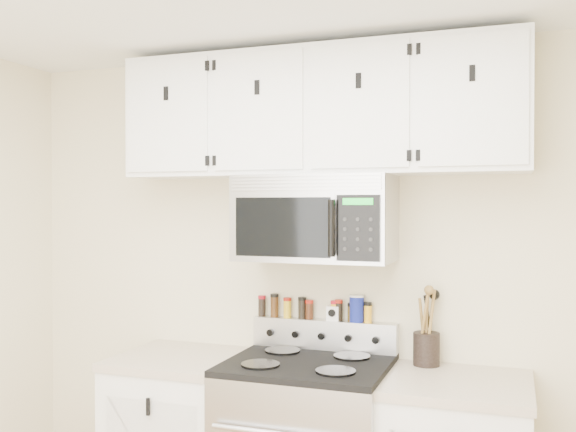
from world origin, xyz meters
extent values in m
cube|color=beige|center=(0.00, 1.75, 1.25)|extent=(3.50, 0.01, 2.50)
cube|color=black|center=(0.00, 1.43, 0.94)|extent=(0.76, 0.65, 0.03)
cube|color=#B7B7BA|center=(0.00, 1.71, 1.03)|extent=(0.76, 0.08, 0.15)
cylinder|color=black|center=(-0.18, 1.28, 0.96)|extent=(0.18, 0.18, 0.01)
cylinder|color=black|center=(0.18, 1.28, 0.96)|extent=(0.18, 0.18, 0.01)
cylinder|color=black|center=(-0.18, 1.57, 0.96)|extent=(0.18, 0.18, 0.01)
cylinder|color=black|center=(0.18, 1.57, 0.96)|extent=(0.18, 0.18, 0.01)
cube|color=tan|center=(-0.69, 1.45, 0.90)|extent=(0.64, 0.62, 0.04)
cube|color=tan|center=(0.69, 1.45, 0.90)|extent=(0.64, 0.62, 0.04)
cube|color=#9E9EA3|center=(0.00, 1.56, 1.63)|extent=(0.76, 0.38, 0.42)
cube|color=#B7B7BA|center=(0.00, 1.36, 1.80)|extent=(0.73, 0.01, 0.08)
cube|color=black|center=(-0.10, 1.36, 1.59)|extent=(0.47, 0.01, 0.28)
cube|color=black|center=(0.26, 1.36, 1.59)|extent=(0.20, 0.01, 0.30)
cylinder|color=black|center=(0.15, 1.33, 1.59)|extent=(0.03, 0.03, 0.26)
cube|color=white|center=(0.00, 1.58, 2.15)|extent=(2.00, 0.33, 0.62)
cube|color=white|center=(-0.75, 1.41, 2.15)|extent=(0.46, 0.01, 0.57)
cube|color=black|center=(-0.75, 1.41, 2.26)|extent=(0.02, 0.01, 0.07)
cube|color=white|center=(-0.25, 1.41, 2.15)|extent=(0.46, 0.01, 0.57)
cube|color=black|center=(-0.25, 1.41, 2.26)|extent=(0.03, 0.01, 0.07)
cube|color=white|center=(0.25, 1.41, 2.15)|extent=(0.46, 0.01, 0.57)
cube|color=black|center=(0.25, 1.41, 2.26)|extent=(0.03, 0.01, 0.07)
cube|color=white|center=(0.75, 1.41, 2.15)|extent=(0.46, 0.01, 0.57)
cube|color=black|center=(0.75, 1.41, 2.26)|extent=(0.02, 0.01, 0.07)
cylinder|color=black|center=(0.53, 1.66, 1.00)|extent=(0.13, 0.13, 0.16)
cylinder|color=olive|center=(0.53, 1.66, 1.12)|extent=(0.01, 0.01, 0.30)
cylinder|color=olive|center=(0.55, 1.65, 1.13)|extent=(0.01, 0.01, 0.32)
cylinder|color=olive|center=(0.51, 1.67, 1.11)|extent=(0.01, 0.01, 0.27)
cylinder|color=black|center=(0.54, 1.68, 1.12)|extent=(0.01, 0.01, 0.29)
cylinder|color=olive|center=(0.52, 1.64, 1.13)|extent=(0.01, 0.01, 0.31)
cube|color=white|center=(0.05, 1.71, 1.14)|extent=(0.07, 0.06, 0.07)
cylinder|color=navy|center=(0.17, 1.71, 1.16)|extent=(0.07, 0.07, 0.13)
cylinder|color=white|center=(0.17, 1.71, 1.23)|extent=(0.07, 0.07, 0.01)
cylinder|color=black|center=(-0.35, 1.71, 1.15)|extent=(0.04, 0.04, 0.09)
cylinder|color=maroon|center=(-0.35, 1.71, 1.20)|extent=(0.04, 0.04, 0.02)
cylinder|color=#40250F|center=(-0.28, 1.71, 1.15)|extent=(0.04, 0.04, 0.11)
cylinder|color=black|center=(-0.28, 1.71, 1.21)|extent=(0.04, 0.04, 0.02)
cylinder|color=gold|center=(-0.20, 1.71, 1.14)|extent=(0.04, 0.04, 0.09)
cylinder|color=#9A170B|center=(-0.20, 1.71, 1.20)|extent=(0.04, 0.04, 0.02)
cylinder|color=black|center=(-0.12, 1.71, 1.15)|extent=(0.04, 0.04, 0.10)
cylinder|color=black|center=(-0.12, 1.71, 1.20)|extent=(0.04, 0.04, 0.02)
cylinder|color=#42200F|center=(-0.08, 1.71, 1.14)|extent=(0.04, 0.04, 0.08)
cylinder|color=#AC1A0D|center=(-0.08, 1.71, 1.19)|extent=(0.04, 0.04, 0.02)
cylinder|color=gold|center=(0.06, 1.71, 1.14)|extent=(0.04, 0.04, 0.09)
cylinder|color=#B00D1C|center=(0.06, 1.71, 1.19)|extent=(0.04, 0.04, 0.02)
cylinder|color=black|center=(0.08, 1.71, 1.15)|extent=(0.04, 0.04, 0.09)
cylinder|color=#AB1C0D|center=(0.08, 1.71, 1.20)|extent=(0.04, 0.04, 0.02)
cylinder|color=#412F0F|center=(0.14, 1.71, 1.14)|extent=(0.04, 0.04, 0.08)
cylinder|color=black|center=(0.14, 1.71, 1.19)|extent=(0.04, 0.04, 0.02)
cylinder|color=gold|center=(0.23, 1.71, 1.14)|extent=(0.04, 0.04, 0.09)
cylinder|color=black|center=(0.23, 1.71, 1.19)|extent=(0.04, 0.04, 0.02)
camera|label=1|loc=(0.93, -1.46, 1.69)|focal=40.00mm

